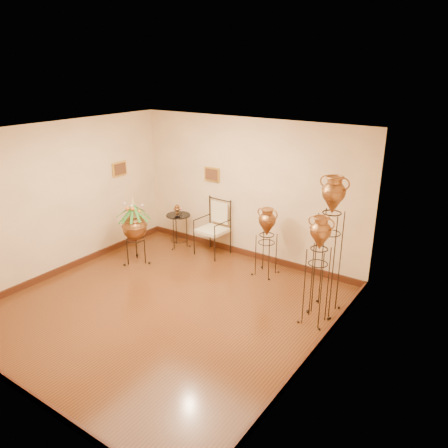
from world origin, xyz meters
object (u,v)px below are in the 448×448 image
Objects in this scene: amphora_mid at (317,270)px; side_table at (179,230)px; amphora_tall at (329,245)px; planter_urn at (134,225)px; armchair at (212,228)px.

amphora_mid reaches higher than side_table.
planter_urn is at bearing -174.18° from amphora_tall.
side_table is (-3.60, 0.70, -0.76)m from amphora_tall.
armchair is 1.23× the size of side_table.
amphora_mid is at bearing -90.00° from amphora_tall.
amphora_mid is at bearing -19.01° from armchair.
side_table is (-3.60, 1.09, -0.49)m from amphora_mid.
amphora_tall is 1.58× the size of planter_urn.
planter_urn is 1.24× the size of armchair.
planter_urn is (-3.79, -0.39, -0.35)m from amphora_tall.
amphora_tall is 0.48m from amphora_mid.
amphora_tall is at bearing 5.82° from planter_urn.
armchair is at bearing 156.96° from amphora_mid.
side_table is at bearing 79.95° from planter_urn.
amphora_tall reaches higher than side_table.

